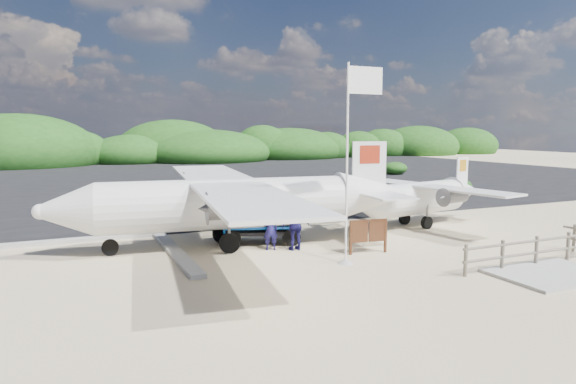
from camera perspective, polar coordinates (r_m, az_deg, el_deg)
name	(u,v)px	position (r m, az deg, el deg)	size (l,w,h in m)	color
ground	(305,251)	(19.10, 1.91, -6.53)	(160.00, 160.00, 0.00)	beige
asphalt_apron	(159,179)	(47.61, -14.10, 1.44)	(90.00, 50.00, 0.04)	#B2B2B2
lagoon	(36,267)	(18.76, -26.16, -7.52)	(9.00, 7.00, 0.40)	#B2B2B2
walkway_pad	(551,276)	(17.90, 27.21, -8.26)	(3.50, 2.50, 0.10)	#B2B2B2
vegetation_band	(126,162)	(72.29, -17.56, 3.17)	(124.00, 8.00, 4.40)	#B2B2B2
fence	(535,266)	(18.89, 25.79, -7.40)	(6.40, 2.00, 1.10)	#B2B2B2
baggage_cart	(261,243)	(20.44, -2.99, -5.64)	(3.20, 1.83, 1.60)	blue
flagpole	(346,264)	(17.43, 6.41, -7.91)	(1.32, 0.55, 6.60)	white
signboard	(368,253)	(18.90, 8.87, -6.77)	(1.55, 0.15, 1.27)	#502C17
crew_a	(270,230)	(19.07, -1.98, -4.24)	(0.55, 0.36, 1.51)	#191653
crew_b	(230,214)	(22.84, -6.51, -2.42)	(0.72, 0.56, 1.49)	#191653
crew_c	(296,226)	(19.01, 0.85, -3.75)	(1.08, 0.45, 1.85)	#191653
aircraft_large	(319,184)	(41.97, 3.43, 0.91)	(16.84, 16.84, 5.05)	#B2B2B2
aircraft_small	(59,176)	(53.85, -24.06, 1.66)	(8.20, 8.20, 2.95)	#B2B2B2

